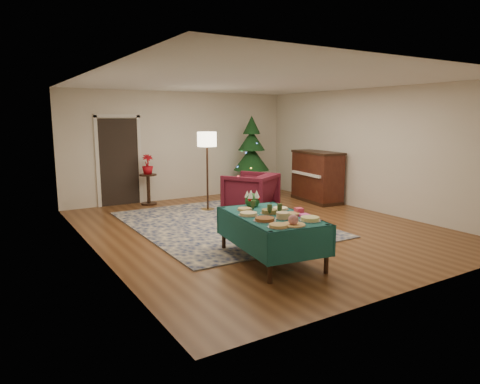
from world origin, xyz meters
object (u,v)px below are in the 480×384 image
armchair (251,192)px  piano (317,177)px  christmas_tree (251,160)px  gift_box (299,211)px  floor_lamp (207,144)px  buffet_table (271,224)px  side_table (149,190)px  potted_plant (148,169)px

armchair → piano: (2.19, 0.36, 0.11)m
piano → christmas_tree: bearing=120.9°
christmas_tree → piano: christmas_tree is taller
gift_box → floor_lamp: (0.41, 3.69, 0.76)m
buffet_table → floor_lamp: floor_lamp is taller
floor_lamp → piano: floor_lamp is taller
floor_lamp → gift_box: bearing=-96.4°
buffet_table → side_table: size_ratio=2.53×
floor_lamp → christmas_tree: size_ratio=0.83×
gift_box → side_table: 5.04m
armchair → floor_lamp: size_ratio=0.57×
buffet_table → piano: piano is taller
piano → gift_box: bearing=-135.0°
buffet_table → christmas_tree: (2.67, 4.60, 0.41)m
gift_box → christmas_tree: 5.27m
buffet_table → gift_box: 0.45m
potted_plant → christmas_tree: 2.79m
side_table → piano: 4.12m
floor_lamp → side_table: floor_lamp is taller
floor_lamp → potted_plant: floor_lamp is taller
gift_box → side_table: bearing=95.7°
floor_lamp → christmas_tree: bearing=29.6°
gift_box → christmas_tree: (2.28, 4.75, 0.23)m
buffet_table → gift_box: bearing=-21.2°
gift_box → armchair: bearing=70.4°
buffet_table → potted_plant: potted_plant is taller
buffet_table → christmas_tree: bearing=59.9°
buffet_table → christmas_tree: 5.33m
gift_box → piano: size_ratio=0.07×
gift_box → potted_plant: bearing=95.7°
piano → side_table: bearing=154.1°
christmas_tree → piano: (0.93, -1.55, -0.34)m
gift_box → armchair: armchair is taller
potted_plant → armchair: bearing=-55.0°
gift_box → side_table: (-0.50, 5.00, -0.36)m
side_table → piano: (3.70, -1.80, 0.25)m
potted_plant → gift_box: bearing=-84.3°
buffet_table → floor_lamp: 3.75m
gift_box → armchair: (1.01, 2.85, -0.22)m
buffet_table → piano: bearing=40.4°
side_table → christmas_tree: bearing=-5.2°
side_table → gift_box: bearing=-84.3°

